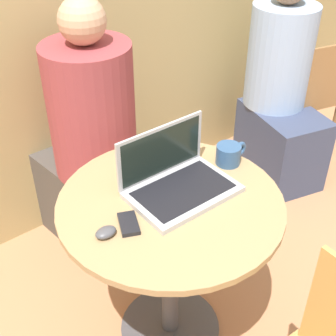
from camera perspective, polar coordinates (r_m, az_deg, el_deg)
name	(u,v)px	position (r m, az deg, el deg)	size (l,w,h in m)	color
ground_plane	(170,328)	(2.17, 0.25, -18.93)	(12.00, 12.00, 0.00)	tan
round_table	(170,237)	(1.75, 0.29, -8.42)	(0.80, 0.80, 0.72)	#4C4C51
laptop	(176,179)	(1.67, 0.98, -1.37)	(0.38, 0.26, 0.22)	#B7B7BC
cell_phone	(129,224)	(1.54, -4.83, -6.78)	(0.10, 0.12, 0.02)	black
computer_mouse	(106,232)	(1.51, -7.59, -7.78)	(0.07, 0.05, 0.03)	#4C4C51
coffee_cup	(229,154)	(1.82, 7.48, 1.69)	(0.14, 0.10, 0.08)	#335684
person_seated	(88,151)	(2.28, -9.69, 2.00)	(0.42, 0.61, 1.27)	#4C4742
chair_background	(305,99)	(3.06, 16.35, 8.13)	(0.49, 0.49, 0.81)	#9E7042
person_background	(280,99)	(2.85, 13.53, 8.17)	(0.47, 0.60, 1.22)	#3D4766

